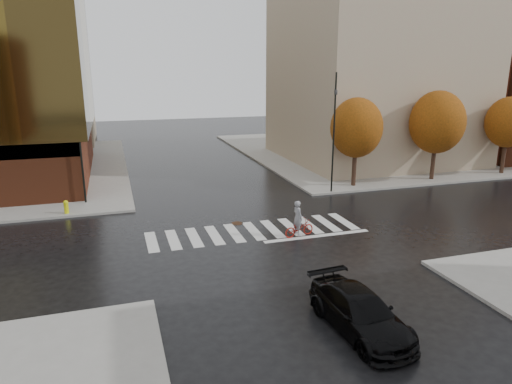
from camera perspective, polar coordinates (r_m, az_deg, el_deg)
ground at (r=24.70m, az=0.04°, el=-5.26°), size 120.00×120.00×0.00m
sidewalk_ne at (r=52.08m, az=15.32°, el=5.18°), size 30.00×30.00×0.15m
crosswalk at (r=25.15m, az=-0.30°, el=-4.88°), size 12.00×3.00×0.01m
building_ne_tan at (r=45.86m, az=14.53°, el=15.36°), size 16.00×16.00×18.00m
building_nw_far at (r=59.77m, az=-27.22°, el=15.02°), size 14.00×12.00×20.00m
tree_ne_a at (r=34.28m, az=12.45°, el=7.83°), size 3.80×3.80×6.50m
tree_ne_b at (r=38.22m, az=21.70°, el=8.09°), size 4.20×4.20×6.89m
tree_ne_c at (r=42.98m, az=29.02°, el=7.61°), size 3.60×3.60×6.31m
sedan at (r=16.29m, az=12.85°, el=-14.43°), size 2.24×4.81×1.36m
cyclist at (r=24.26m, az=5.35°, el=-4.04°), size 1.82×0.93×1.97m
traffic_light_nw at (r=31.00m, az=-21.30°, el=7.20°), size 0.22×0.18×8.12m
traffic_light_ne at (r=32.12m, az=9.75°, el=8.42°), size 0.24×0.26×8.25m
fire_hydrant at (r=29.82m, az=-22.65°, el=-1.64°), size 0.29×0.29×0.82m
manhole at (r=26.37m, az=-2.37°, el=-3.92°), size 0.75×0.75×0.01m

